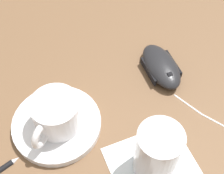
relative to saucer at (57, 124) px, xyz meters
The scene contains 6 objects.
ground_plane 0.06m from the saucer, 116.07° to the left, with size 3.00×3.00×0.00m, color brown.
saucer is the anchor object (origin of this frame).
coffee_cup 0.04m from the saucer, 55.81° to the left, with size 0.10×0.08×0.06m.
computer_mouse 0.22m from the saucer, 127.83° to the left, with size 0.12×0.10×0.03m.
napkin_under_glass 0.18m from the saucer, 68.87° to the left, with size 0.13×0.13×0.00m, color white.
drinking_glass 0.18m from the saucer, 70.30° to the left, with size 0.06×0.06×0.10m, color silver.
Camera 1 is at (0.27, 0.06, 0.46)m, focal length 50.00 mm.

